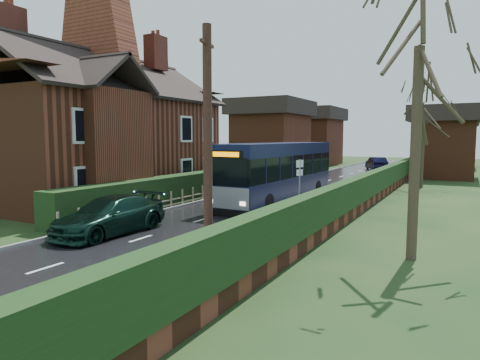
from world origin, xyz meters
The scene contains 18 objects.
ground centered at (0.00, 0.00, 0.00)m, with size 140.00×140.00×0.00m, color #32451D.
road centered at (0.00, 10.00, 0.01)m, with size 6.00×100.00×0.02m, color black.
pavement centered at (4.25, 10.00, 0.07)m, with size 2.50×100.00×0.14m, color slate.
kerb_right centered at (3.05, 10.00, 0.07)m, with size 0.12×100.00×0.14m, color gray.
kerb_left centered at (-3.05, 10.00, 0.05)m, with size 0.12×100.00×0.10m, color gray.
front_hedge centered at (-3.90, 5.00, 0.80)m, with size 1.20×16.00×1.60m, color black.
picket_fence centered at (-3.15, 5.00, 0.45)m, with size 0.10×16.00×0.90m, color tan, non-canonical shape.
right_wall_hedge centered at (5.80, 10.00, 1.02)m, with size 0.60×50.00×1.80m.
brick_house centered at (-8.73, 4.78, 4.38)m, with size 9.30×14.60×10.30m.
bus centered at (0.80, 8.67, 1.67)m, with size 2.88×11.18×3.37m.
car_silver centered at (-1.50, 10.91, 0.72)m, with size 1.69×4.20×1.43m, color #B9B9BE.
car_green centered at (-1.60, -1.89, 0.72)m, with size 2.01×4.93×1.43m, color black.
car_distant centered at (1.33, 36.30, 0.74)m, with size 1.56×4.48×1.48m, color black.
bus_stop_sign centered at (3.89, 4.00, 1.80)m, with size 0.20×0.40×2.73m.
telegraph_pole centered at (4.80, -5.00, 3.22)m, with size 0.25×0.81×6.35m.
tree_right_near centered at (9.00, -0.13, 6.75)m, with size 4.19×4.19×9.04m.
tree_right_far centered at (7.45, 20.29, 6.09)m, with size 4.22×4.22×8.15m.
tree_house_side centered at (-11.79, 15.13, 7.91)m, with size 4.66×4.66×10.59m.
Camera 1 is at (10.35, -13.79, 3.69)m, focal length 32.00 mm.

